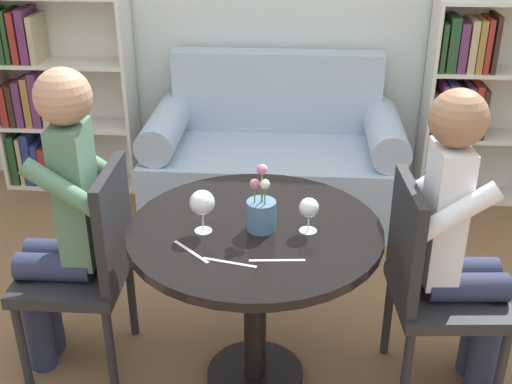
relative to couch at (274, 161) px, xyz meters
name	(u,v)px	position (x,y,z in m)	size (l,w,h in m)	color
ground_plane	(255,377)	(0.00, -1.55, -0.31)	(16.00, 16.00, 0.00)	brown
round_table	(255,260)	(0.00, -1.55, 0.27)	(0.95, 0.95, 0.72)	black
couch	(274,161)	(0.00, 0.00, 0.00)	(1.52, 0.80, 0.92)	#9EB2C6
bookshelf_left	(50,97)	(-1.47, 0.26, 0.29)	(0.87, 0.28, 1.25)	silver
bookshelf_right	(477,101)	(1.24, 0.27, 0.32)	(0.87, 0.28, 1.25)	silver
chair_left	(89,262)	(-0.67, -1.49, 0.18)	(0.42, 0.42, 0.90)	#232326
chair_right	(431,281)	(0.67, -1.52, 0.18)	(0.45, 0.45, 0.90)	#232326
person_left	(61,218)	(-0.76, -1.49, 0.38)	(0.42, 0.34, 1.29)	#282D47
person_right	(460,241)	(0.76, -1.51, 0.36)	(0.44, 0.36, 1.25)	#282D47
wine_glass_left	(202,204)	(-0.19, -1.60, 0.52)	(0.09, 0.09, 0.16)	white
wine_glass_right	(309,209)	(0.20, -1.57, 0.50)	(0.07, 0.07, 0.13)	white
flower_vase	(261,211)	(0.02, -1.57, 0.48)	(0.11, 0.11, 0.26)	slate
knife_left_setting	(277,260)	(0.09, -1.78, 0.41)	(0.19, 0.03, 0.00)	silver
fork_left_setting	(191,252)	(-0.21, -1.74, 0.41)	(0.14, 0.14, 0.00)	silver
knife_right_setting	(229,263)	(-0.07, -1.80, 0.41)	(0.19, 0.05, 0.00)	silver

